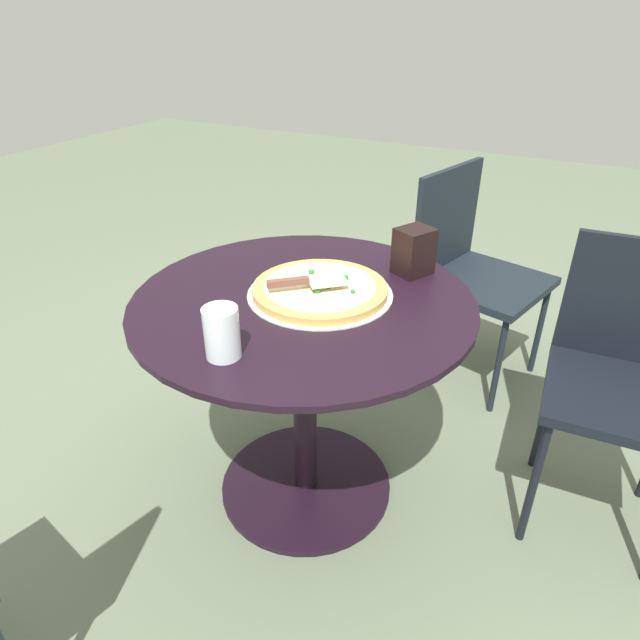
# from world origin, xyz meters

# --- Properties ---
(ground_plane) EXTENTS (10.00, 10.00, 0.00)m
(ground_plane) POSITION_xyz_m (0.00, 0.00, 0.00)
(ground_plane) COLOR #5F6C55
(patio_table) EXTENTS (0.92, 0.92, 0.69)m
(patio_table) POSITION_xyz_m (0.00, 0.00, 0.49)
(patio_table) COLOR black
(patio_table) RESTS_ON ground
(pizza_on_tray) EXTENTS (0.39, 0.39, 0.04)m
(pizza_on_tray) POSITION_xyz_m (-0.04, 0.03, 0.71)
(pizza_on_tray) COLOR silver
(pizza_on_tray) RESTS_ON patio_table
(pizza_server) EXTENTS (0.18, 0.19, 0.02)m
(pizza_server) POSITION_xyz_m (-0.00, 0.01, 0.74)
(pizza_server) COLOR silver
(pizza_server) RESTS_ON pizza_on_tray
(drinking_cup) EXTENTS (0.08, 0.08, 0.12)m
(drinking_cup) POSITION_xyz_m (0.32, -0.02, 0.75)
(drinking_cup) COLOR white
(drinking_cup) RESTS_ON patio_table
(napkin_dispenser) EXTENTS (0.13, 0.12, 0.13)m
(napkin_dispenser) POSITION_xyz_m (-0.28, 0.20, 0.76)
(napkin_dispenser) COLOR black
(napkin_dispenser) RESTS_ON patio_table
(patio_chair_near) EXTENTS (0.52, 0.52, 0.84)m
(patio_chair_near) POSITION_xyz_m (-0.92, 0.24, 0.49)
(patio_chair_near) COLOR black
(patio_chair_near) RESTS_ON ground
(patio_chair_corner) EXTENTS (0.41, 0.41, 0.84)m
(patio_chair_corner) POSITION_xyz_m (-0.36, 0.81, 0.51)
(patio_chair_corner) COLOR black
(patio_chair_corner) RESTS_ON ground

